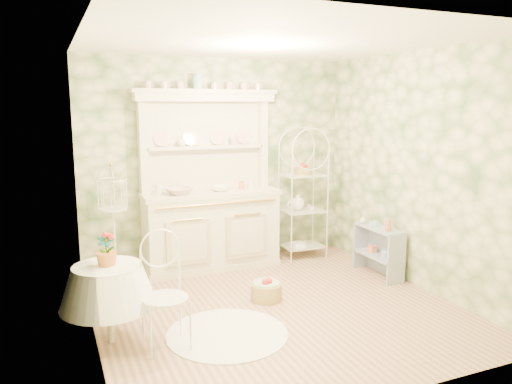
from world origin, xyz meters
name	(u,v)px	position (x,y,z in m)	size (l,w,h in m)	color
floor	(275,307)	(0.00, 0.00, 0.00)	(3.60, 3.60, 0.00)	tan
ceiling	(276,41)	(0.00, 0.00, 2.70)	(3.60, 3.60, 0.00)	white
wall_left	(87,192)	(-1.80, 0.00, 1.35)	(3.60, 3.60, 0.00)	beige
wall_right	(418,171)	(1.80, 0.00, 1.35)	(3.60, 3.60, 0.00)	beige
wall_back	(218,162)	(0.00, 1.80, 1.35)	(3.60, 3.60, 0.00)	beige
wall_front	(389,217)	(0.00, -1.80, 1.35)	(3.60, 3.60, 0.00)	beige
kitchen_dresser	(210,181)	(-0.20, 1.52, 1.15)	(1.87, 0.61, 2.29)	white
bakers_rack	(303,191)	(1.12, 1.49, 0.93)	(0.58, 0.42, 1.87)	white
side_shelf	(378,250)	(1.61, 0.42, 0.32)	(0.28, 0.75, 0.64)	#95A2BA
round_table	(109,307)	(-1.68, -0.13, 0.33)	(0.60, 0.60, 0.65)	white
cafe_chair	(165,296)	(-1.24, -0.41, 0.47)	(0.43, 0.43, 0.94)	white
birdcage_stand	(114,227)	(-1.43, 1.36, 0.69)	(0.33, 0.33, 1.38)	white
floor_basket	(266,291)	(0.01, 0.23, 0.10)	(0.30, 0.30, 0.19)	tan
lace_rug	(227,334)	(-0.67, -0.39, 0.00)	(1.13, 1.13, 0.01)	white
bowl_floral	(179,194)	(-0.63, 1.46, 1.02)	(0.33, 0.33, 0.08)	white
bowl_white	(221,191)	(-0.08, 1.47, 1.02)	(0.23, 0.23, 0.07)	white
cup_left	(182,144)	(-0.52, 1.68, 1.61)	(0.11, 0.11, 0.09)	white
cup_right	(233,143)	(0.17, 1.67, 1.61)	(0.11, 0.11, 0.10)	white
potted_geranium	(106,251)	(-1.68, -0.13, 0.85)	(0.15, 0.10, 0.29)	#3F7238
bottle_amber	(388,226)	(1.59, 0.21, 0.68)	(0.07, 0.07, 0.18)	#D36C48
bottle_blue	(375,224)	(1.56, 0.44, 0.65)	(0.05, 0.05, 0.11)	#87B7DB
bottle_glass	(363,221)	(1.55, 0.67, 0.65)	(0.08, 0.08, 0.10)	silver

